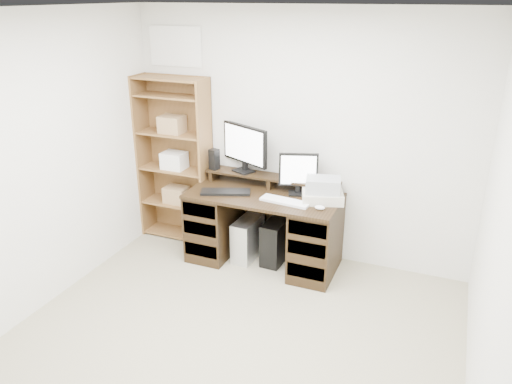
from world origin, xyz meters
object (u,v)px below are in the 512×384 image
Objects in this scene: tower_black at (277,240)px; monitor_small at (298,172)px; tower_silver at (248,238)px; bookshelf at (175,158)px; printer at (322,196)px; monitor_wide at (245,146)px; desk at (264,227)px.

monitor_small is at bearing 20.67° from tower_black.
monitor_small is 0.78m from tower_black.
tower_black reaches higher than tower_silver.
monitor_small is 0.23× the size of bookshelf.
tower_black is at bearing 157.06° from printer.
bookshelf reaches higher than tower_silver.
tower_black is 1.42m from bookshelf.
monitor_wide is 1.50× the size of printer.
tower_silver is at bearing 163.32° from printer.
monitor_wide reaches higher than monitor_small.
monitor_wide is 1.24× the size of tower_black.
tower_silver is (-0.19, 0.01, -0.17)m from desk.
monitor_small is (0.61, -0.10, -0.17)m from monitor_wide.
desk is 1.26m from bookshelf.
printer reaches higher than tower_black.
monitor_wide reaches higher than tower_silver.
monitor_small is at bearing 142.53° from printer.
desk is 0.84m from monitor_wide.
tower_black is (-0.46, 0.03, -0.57)m from printer.
bookshelf reaches higher than monitor_wide.
desk is at bearing -10.73° from bookshelf.
tower_silver is (0.12, -0.22, -0.92)m from monitor_wide.
monitor_wide is (-0.31, 0.23, 0.75)m from desk.
bookshelf is at bearing -153.62° from monitor_wide.
desk reaches higher than tower_black.
printer is (0.58, 0.04, 0.41)m from desk.
desk is 0.25m from tower_silver.
bookshelf is at bearing 158.33° from monitor_small.
bookshelf reaches higher than printer.
tower_black is at bearing 178.99° from monitor_small.
monitor_small is 0.90× the size of tower_black.
monitor_wide reaches higher than tower_black.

